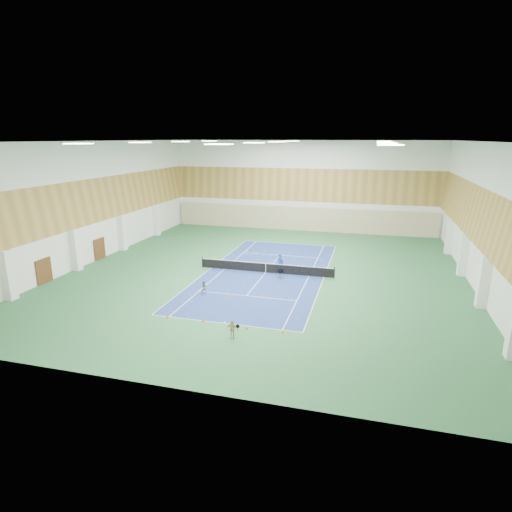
{
  "coord_description": "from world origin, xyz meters",
  "views": [
    {
      "loc": [
        9.26,
        -37.38,
        12.3
      ],
      "look_at": [
        -0.53,
        -1.53,
        2.0
      ],
      "focal_mm": 30.0,
      "sensor_mm": 36.0,
      "label": 1
    }
  ],
  "objects_px": {
    "tennis_net": "(266,267)",
    "child_court": "(204,287)",
    "coach": "(280,263)",
    "child_apron": "(232,329)",
    "ball_cart": "(280,274)"
  },
  "relations": [
    {
      "from": "child_court",
      "to": "child_apron",
      "type": "relative_size",
      "value": 0.96
    },
    {
      "from": "coach",
      "to": "child_court",
      "type": "height_order",
      "value": "coach"
    },
    {
      "from": "child_apron",
      "to": "ball_cart",
      "type": "xyz_separation_m",
      "value": [
        0.42,
        12.43,
        -0.19
      ]
    },
    {
      "from": "coach",
      "to": "child_apron",
      "type": "height_order",
      "value": "coach"
    },
    {
      "from": "tennis_net",
      "to": "ball_cart",
      "type": "height_order",
      "value": "tennis_net"
    },
    {
      "from": "ball_cart",
      "to": "child_court",
      "type": "bearing_deg",
      "value": -110.5
    },
    {
      "from": "child_court",
      "to": "child_apron",
      "type": "height_order",
      "value": "child_apron"
    },
    {
      "from": "coach",
      "to": "child_apron",
      "type": "relative_size",
      "value": 1.49
    },
    {
      "from": "tennis_net",
      "to": "child_court",
      "type": "distance_m",
      "value": 7.72
    },
    {
      "from": "tennis_net",
      "to": "coach",
      "type": "xyz_separation_m",
      "value": [
        1.25,
        0.6,
        0.35
      ]
    },
    {
      "from": "tennis_net",
      "to": "coach",
      "type": "distance_m",
      "value": 1.43
    },
    {
      "from": "child_court",
      "to": "ball_cart",
      "type": "relative_size",
      "value": 1.39
    },
    {
      "from": "tennis_net",
      "to": "child_court",
      "type": "xyz_separation_m",
      "value": [
        -3.41,
        -6.93,
        0.03
      ]
    },
    {
      "from": "coach",
      "to": "tennis_net",
      "type": "bearing_deg",
      "value": 45.06
    },
    {
      "from": "tennis_net",
      "to": "child_apron",
      "type": "distance_m",
      "value": 13.87
    }
  ]
}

